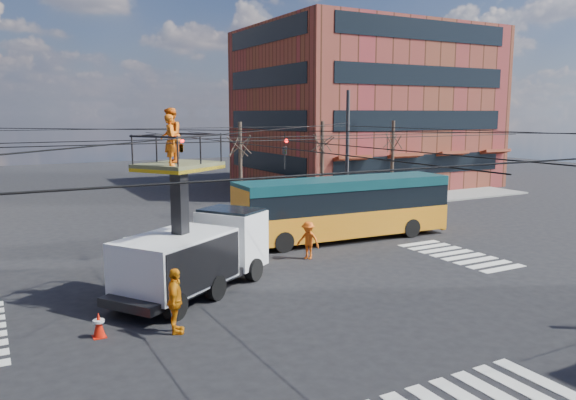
# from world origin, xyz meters

# --- Properties ---
(ground) EXTENTS (120.00, 120.00, 0.00)m
(ground) POSITION_xyz_m (0.00, 0.00, 0.00)
(ground) COLOR black
(ground) RESTS_ON ground
(sidewalk_ne) EXTENTS (18.00, 18.00, 0.12)m
(sidewalk_ne) POSITION_xyz_m (21.00, 21.00, 0.06)
(sidewalk_ne) COLOR slate
(sidewalk_ne) RESTS_ON ground
(crosswalks) EXTENTS (22.40, 22.40, 0.02)m
(crosswalks) POSITION_xyz_m (0.00, 0.00, 0.01)
(crosswalks) COLOR silver
(crosswalks) RESTS_ON ground
(building_ne) EXTENTS (20.06, 16.06, 14.00)m
(building_ne) POSITION_xyz_m (21.98, 23.98, 7.00)
(building_ne) COLOR brown
(building_ne) RESTS_ON ground
(overhead_network) EXTENTS (24.24, 24.24, 8.00)m
(overhead_network) POSITION_xyz_m (-0.07, 0.40, 4.29)
(overhead_network) COLOR #2D2D30
(overhead_network) RESTS_ON ground
(tree_a) EXTENTS (2.00, 2.00, 6.00)m
(tree_a) POSITION_xyz_m (5.00, 13.50, 4.63)
(tree_a) COLOR #382B21
(tree_a) RESTS_ON ground
(tree_b) EXTENTS (2.00, 2.00, 6.00)m
(tree_b) POSITION_xyz_m (11.00, 13.50, 4.63)
(tree_b) COLOR #382B21
(tree_b) RESTS_ON ground
(tree_c) EXTENTS (2.00, 2.00, 6.00)m
(tree_c) POSITION_xyz_m (17.00, 13.50, 4.63)
(tree_c) COLOR #382B21
(tree_c) RESTS_ON ground
(utility_truck) EXTENTS (7.11, 5.78, 6.72)m
(utility_truck) POSITION_xyz_m (-2.49, 0.65, 2.13)
(utility_truck) COLOR black
(utility_truck) RESTS_ON ground
(city_bus) EXTENTS (11.70, 3.15, 3.20)m
(city_bus) POSITION_xyz_m (7.24, 5.35, 1.72)
(city_bus) COLOR orange
(city_bus) RESTS_ON ground
(traffic_cone) EXTENTS (0.36, 0.36, 0.77)m
(traffic_cone) POSITION_xyz_m (-6.42, -2.04, 0.39)
(traffic_cone) COLOR red
(traffic_cone) RESTS_ON ground
(worker_ground) EXTENTS (0.87, 1.26, 1.99)m
(worker_ground) POSITION_xyz_m (-4.34, -2.82, 1.00)
(worker_ground) COLOR orange
(worker_ground) RESTS_ON ground
(flagger) EXTENTS (1.12, 1.27, 1.71)m
(flagger) POSITION_xyz_m (3.58, 2.78, 0.86)
(flagger) COLOR #DA4F0D
(flagger) RESTS_ON ground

